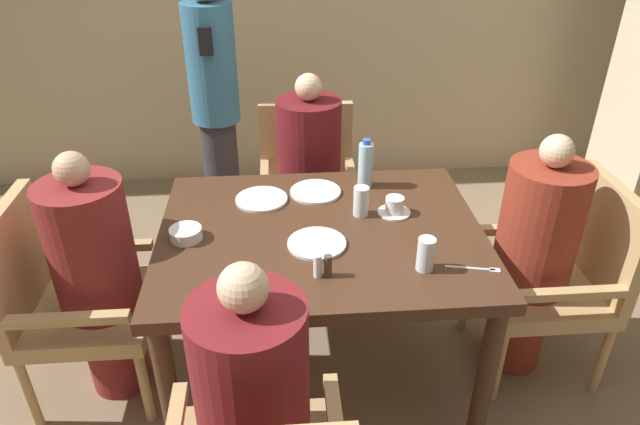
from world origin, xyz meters
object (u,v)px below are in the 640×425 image
at_px(standing_host, 215,101).
at_px(water_bottle, 366,165).
at_px(chair_far_side, 308,184).
at_px(plate_main_right, 317,243).
at_px(teacup_with_saucer, 394,207).
at_px(chair_left_side, 67,296).
at_px(diner_in_right_chair, 533,256).
at_px(bowl_small, 186,234).
at_px(diner_in_near_chair, 255,421).
at_px(glass_tall_near, 426,254).
at_px(diner_in_left_chair, 98,277).
at_px(chair_right_side, 561,272).
at_px(plate_dessert_center, 314,192).
at_px(diner_in_far_chair, 309,179).
at_px(plate_main_left, 262,199).
at_px(glass_tall_mid, 361,201).

xyz_separation_m(standing_host, water_bottle, (0.72, -0.86, -0.01)).
relative_size(chair_far_side, plate_main_right, 4.01).
relative_size(chair_far_side, teacup_with_saucer, 6.63).
relative_size(chair_left_side, diner_in_right_chair, 0.80).
height_order(chair_left_side, bowl_small, chair_left_side).
bearing_deg(water_bottle, diner_in_near_chair, -113.28).
distance_m(diner_in_right_chair, glass_tall_near, 0.65).
distance_m(chair_left_side, teacup_with_saucer, 1.36).
height_order(diner_in_left_chair, water_bottle, diner_in_left_chair).
distance_m(diner_in_near_chair, teacup_with_saucer, 1.04).
xyz_separation_m(chair_left_side, bowl_small, (0.51, -0.02, 0.28)).
xyz_separation_m(diner_in_left_chair, chair_far_side, (0.88, 0.89, -0.09)).
height_order(chair_right_side, standing_host, standing_host).
distance_m(chair_left_side, glass_tall_near, 1.43).
height_order(plate_dessert_center, water_bottle, water_bottle).
bearing_deg(diner_in_far_chair, diner_in_right_chair, -40.38).
bearing_deg(plate_main_left, bowl_small, -135.60).
bearing_deg(standing_host, bowl_small, -90.92).
distance_m(diner_in_far_chair, water_bottle, 0.53).
distance_m(glass_tall_near, glass_tall_mid, 0.42).
bearing_deg(glass_tall_near, standing_host, 119.28).
distance_m(diner_in_far_chair, diner_in_near_chair, 1.52).
bearing_deg(bowl_small, standing_host, 89.08).
xyz_separation_m(standing_host, bowl_small, (-0.02, -1.23, -0.09)).
bearing_deg(water_bottle, chair_left_side, -164.19).
distance_m(water_bottle, glass_tall_mid, 0.26).
bearing_deg(diner_in_left_chair, diner_in_near_chair, -49.94).
bearing_deg(chair_far_side, diner_in_left_chair, -134.74).
xyz_separation_m(diner_in_right_chair, water_bottle, (-0.66, 0.35, 0.28)).
bearing_deg(teacup_with_saucer, chair_right_side, -8.34).
bearing_deg(plate_main_left, diner_in_left_chair, -158.64).
distance_m(plate_main_left, plate_dessert_center, 0.23).
bearing_deg(bowl_small, diner_in_near_chair, -70.15).
height_order(chair_far_side, bowl_small, chair_far_side).
bearing_deg(glass_tall_near, diner_in_far_chair, 108.29).
relative_size(diner_in_far_chair, teacup_with_saucer, 8.52).
height_order(plate_main_left, glass_tall_mid, glass_tall_mid).
xyz_separation_m(chair_left_side, chair_far_side, (1.02, 0.89, 0.00)).
xyz_separation_m(chair_right_side, plate_dessert_center, (-1.03, 0.30, 0.27)).
height_order(standing_host, plate_dessert_center, standing_host).
bearing_deg(chair_left_side, diner_in_near_chair, -44.22).
bearing_deg(chair_right_side, chair_left_side, 180.00).
bearing_deg(diner_in_far_chair, chair_left_side, -143.73).
height_order(plate_main_right, water_bottle, water_bottle).
height_order(plate_main_left, teacup_with_saucer, teacup_with_saucer).
height_order(plate_main_right, teacup_with_saucer, teacup_with_saucer).
xyz_separation_m(diner_in_near_chair, plate_main_right, (0.23, 0.65, 0.17)).
xyz_separation_m(bowl_small, glass_tall_mid, (0.68, 0.13, 0.04)).
relative_size(diner_in_left_chair, teacup_with_saucer, 8.29).
relative_size(diner_in_far_chair, diner_in_near_chair, 1.01).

